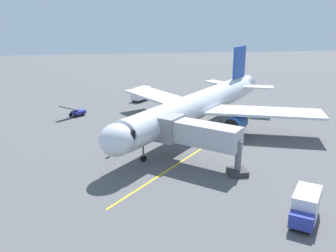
{
  "coord_description": "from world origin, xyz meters",
  "views": [
    {
      "loc": [
        12.03,
        53.8,
        17.06
      ],
      "look_at": [
        5.47,
        8.67,
        3.0
      ],
      "focal_mm": 39.27,
      "sensor_mm": 36.0,
      "label": 1
    }
  ],
  "objects": [
    {
      "name": "tug_near_nose",
      "position": [
        -2.86,
        -12.01,
        0.7
      ],
      "size": [
        2.2,
        2.67,
        1.5
      ],
      "color": "black",
      "rests_on": "ground"
    },
    {
      "name": "box_truck_starboard_side",
      "position": [
        -3.47,
        28.1,
        1.39
      ],
      "size": [
        4.29,
        4.86,
        2.62
      ],
      "color": "#2D3899",
      "rests_on": "ground"
    },
    {
      "name": "ground_crew_marshaller",
      "position": [
        12.98,
        10.43,
        0.89
      ],
      "size": [
        0.47,
        0.41,
        1.71
      ],
      "color": "#23232D",
      "rests_on": "ground"
    },
    {
      "name": "belt_loader_rear_apron",
      "position": [
        18.78,
        -9.07,
        0.71
      ],
      "size": [
        4.22,
        3.94,
        2.32
      ],
      "color": "#2D3899",
      "rests_on": "ground"
    },
    {
      "name": "box_truck_portside",
      "position": [
        6.87,
        -19.3,
        1.39
      ],
      "size": [
        4.47,
        4.76,
        2.62
      ],
      "color": "white",
      "rests_on": "ground"
    },
    {
      "name": "jet_bridge",
      "position": [
        3.37,
        14.45,
        3.76
      ],
      "size": [
        9.91,
        9.01,
        5.4
      ],
      "color": "#B7B7BC",
      "rests_on": "ground"
    },
    {
      "name": "apron_lead_in_line",
      "position": [
        0.23,
        8.61,
        0.01
      ],
      "size": [
        26.34,
        30.42,
        0.01
      ],
      "primitive_type": "cube",
      "rotation": [
        0.0,
        0.0,
        -0.71
      ],
      "color": "yellow",
      "rests_on": "ground"
    },
    {
      "name": "airplane",
      "position": [
        0.05,
        2.4,
        4.0
      ],
      "size": [
        32.37,
        33.62,
        11.5
      ],
      "color": "silver",
      "rests_on": "ground"
    },
    {
      "name": "ground_plane",
      "position": [
        0.0,
        0.0,
        0.0
      ],
      "size": [
        220.0,
        220.0,
        0.0
      ],
      "primitive_type": "plane",
      "color": "#565659"
    }
  ]
}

